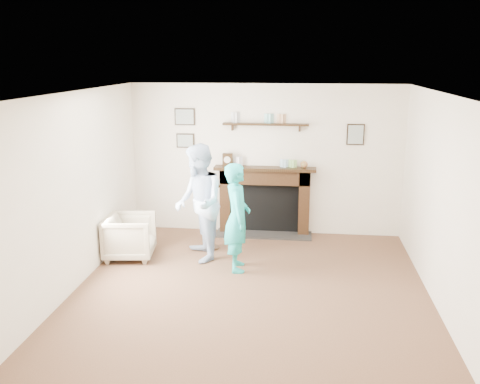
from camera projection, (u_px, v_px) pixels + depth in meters
The scene contains 6 objects.
ground at pixel (250, 293), 6.79m from camera, with size 5.00×5.00×0.00m, color brown.
room_shell at pixel (256, 157), 7.05m from camera, with size 4.54×5.02×2.52m.
armchair at pixel (131, 257), 7.99m from camera, with size 0.70×0.72×0.65m, color tan.
man at pixel (200, 259), 7.94m from camera, with size 0.83×0.65×1.72m, color silver.
woman at pixel (237, 269), 7.56m from camera, with size 0.56×0.36×1.52m, color #21BCAA.
pedestal_table at pixel (209, 203), 8.21m from camera, with size 0.37×0.37×1.18m.
Camera 1 is at (0.61, -6.24, 2.90)m, focal length 40.00 mm.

